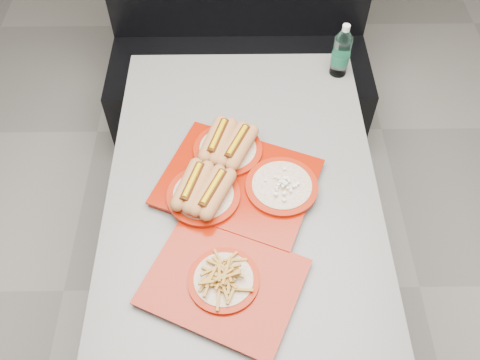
{
  "coord_description": "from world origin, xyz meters",
  "views": [
    {
      "loc": [
        -0.02,
        -0.97,
        2.12
      ],
      "look_at": [
        -0.01,
        -0.01,
        0.83
      ],
      "focal_mm": 38.0,
      "sensor_mm": 36.0,
      "label": 1
    }
  ],
  "objects_px": {
    "booth_bench": "(239,58)",
    "tray_near": "(233,176)",
    "tray_far": "(224,281)",
    "water_bottle": "(341,53)",
    "diner_table": "(243,219)"
  },
  "relations": [
    {
      "from": "water_bottle",
      "to": "tray_far",
      "type": "bearing_deg",
      "value": -116.12
    },
    {
      "from": "booth_bench",
      "to": "water_bottle",
      "type": "xyz_separation_m",
      "value": [
        0.39,
        -0.51,
        0.45
      ]
    },
    {
      "from": "diner_table",
      "to": "booth_bench",
      "type": "distance_m",
      "value": 1.11
    },
    {
      "from": "tray_far",
      "to": "tray_near",
      "type": "bearing_deg",
      "value": 85.75
    },
    {
      "from": "diner_table",
      "to": "water_bottle",
      "type": "distance_m",
      "value": 0.75
    },
    {
      "from": "tray_far",
      "to": "water_bottle",
      "type": "height_order",
      "value": "water_bottle"
    },
    {
      "from": "booth_bench",
      "to": "water_bottle",
      "type": "height_order",
      "value": "booth_bench"
    },
    {
      "from": "diner_table",
      "to": "tray_near",
      "type": "relative_size",
      "value": 2.39
    },
    {
      "from": "water_bottle",
      "to": "tray_near",
      "type": "bearing_deg",
      "value": -127.7
    },
    {
      "from": "booth_bench",
      "to": "tray_near",
      "type": "relative_size",
      "value": 2.27
    },
    {
      "from": "diner_table",
      "to": "booth_bench",
      "type": "relative_size",
      "value": 1.05
    },
    {
      "from": "diner_table",
      "to": "tray_near",
      "type": "bearing_deg",
      "value": 129.08
    },
    {
      "from": "tray_near",
      "to": "tray_far",
      "type": "distance_m",
      "value": 0.37
    },
    {
      "from": "tray_near",
      "to": "tray_far",
      "type": "bearing_deg",
      "value": -94.25
    },
    {
      "from": "tray_near",
      "to": "tray_far",
      "type": "height_order",
      "value": "tray_near"
    }
  ]
}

